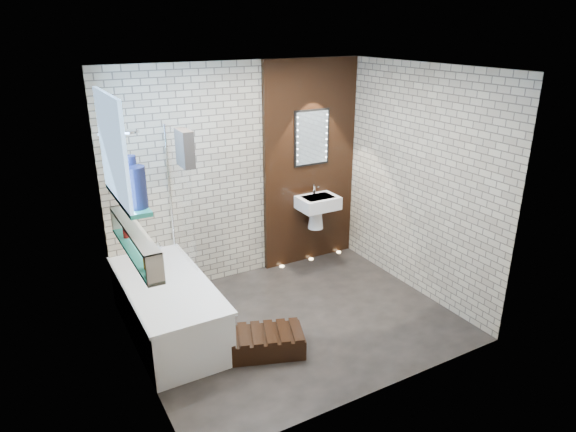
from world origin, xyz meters
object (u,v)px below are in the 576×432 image
led_mirror (312,138)px  walnut_step (257,344)px  bathtub (168,307)px  washbasin (317,207)px  bath_screen (181,197)px

led_mirror → walnut_step: (-1.55, -1.53, -1.55)m
bathtub → washbasin: (2.17, 0.62, 0.50)m
bath_screen → led_mirror: 1.89m
bath_screen → walnut_step: size_ratio=1.57×
bathtub → washbasin: 2.32m
washbasin → led_mirror: 0.88m
led_mirror → walnut_step: size_ratio=0.78×
washbasin → led_mirror: led_mirror is taller
bath_screen → led_mirror: (1.82, 0.34, 0.37)m
bath_screen → led_mirror: bearing=10.7°
bath_screen → washbasin: bearing=5.8°
bath_screen → washbasin: (1.82, 0.18, -0.49)m
bathtub → bath_screen: 1.14m
bathtub → walnut_step: 1.00m
bathtub → washbasin: size_ratio=3.00×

